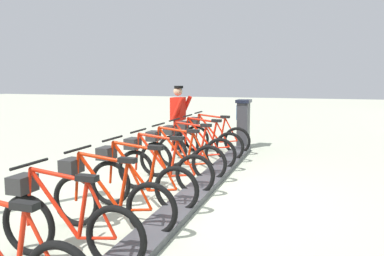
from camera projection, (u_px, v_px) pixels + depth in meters
The scene contains 12 objects.
ground_plane at pixel (192, 199), 6.35m from camera, with size 60.00×60.00×0.00m, color #B8BDA5.
dock_rail_base at pixel (192, 196), 6.35m from camera, with size 0.44×8.88×0.10m, color #47474C.
payment_kiosk at pixel (243, 123), 10.85m from camera, with size 0.36×0.52×1.28m.
bike_docked_0 at pixel (213, 136), 10.13m from camera, with size 1.72×0.54×1.02m.
bike_docked_1 at pixel (204, 141), 9.28m from camera, with size 1.72×0.54×1.02m.
bike_docked_2 at pixel (192, 148), 8.42m from camera, with size 1.72×0.54×1.02m.
bike_docked_3 at pixel (178, 156), 7.57m from camera, with size 1.72×0.54×1.02m.
bike_docked_4 at pixel (160, 166), 6.72m from camera, with size 1.72×0.54×1.02m.
bike_docked_5 at pixel (138, 179), 5.87m from camera, with size 1.72×0.54×1.02m.
bike_docked_6 at pixel (107, 197), 5.02m from camera, with size 1.72×0.54×1.02m.
bike_docked_7 at pixel (64, 222), 4.16m from camera, with size 1.72×0.54×1.02m.
worker_near_rack at pixel (178, 117), 10.07m from camera, with size 0.49×0.64×1.66m.
Camera 1 is at (-1.80, 5.90, 1.90)m, focal length 38.34 mm.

